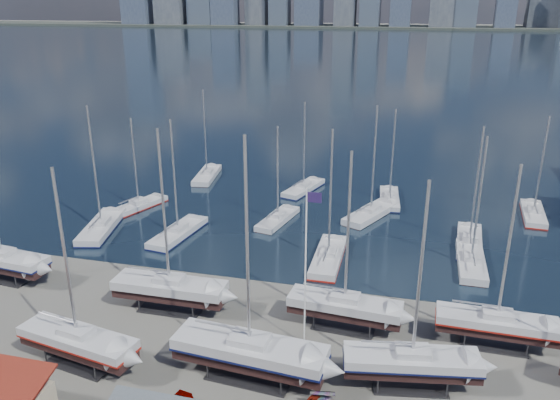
# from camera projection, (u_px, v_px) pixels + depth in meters

# --- Properties ---
(ground) EXTENTS (1400.00, 1400.00, 0.00)m
(ground) POSITION_uv_depth(u_px,v_px,m) (270.00, 345.00, 43.53)
(ground) COLOR #605E59
(ground) RESTS_ON ground
(water) EXTENTS (1400.00, 600.00, 0.40)m
(water) POSITION_uv_depth(u_px,v_px,m) (406.00, 48.00, 325.96)
(water) COLOR #182938
(water) RESTS_ON ground
(far_shore) EXTENTS (1400.00, 80.00, 2.20)m
(far_shore) POSITION_uv_depth(u_px,v_px,m) (415.00, 27.00, 562.38)
(far_shore) COLOR #2D332D
(far_shore) RESTS_ON ground
(sailboat_cradle_0) EXTENTS (9.91, 3.67, 15.69)m
(sailboat_cradle_0) POSITION_uv_depth(u_px,v_px,m) (3.00, 260.00, 53.23)
(sailboat_cradle_0) COLOR #2D2D33
(sailboat_cradle_0) RESTS_ON ground
(sailboat_cradle_1) EXTENTS (9.91, 4.31, 15.53)m
(sailboat_cradle_1) POSITION_uv_depth(u_px,v_px,m) (78.00, 341.00, 40.53)
(sailboat_cradle_1) COLOR #2D2D33
(sailboat_cradle_1) RESTS_ON ground
(sailboat_cradle_2) EXTENTS (10.08, 2.91, 16.39)m
(sailboat_cradle_2) POSITION_uv_depth(u_px,v_px,m) (170.00, 288.00, 47.89)
(sailboat_cradle_2) COLOR #2D2D33
(sailboat_cradle_2) RESTS_ON ground
(sailboat_cradle_3) EXTENTS (11.50, 4.06, 18.07)m
(sailboat_cradle_3) POSITION_uv_depth(u_px,v_px,m) (250.00, 352.00, 39.08)
(sailboat_cradle_3) COLOR #2D2D33
(sailboat_cradle_3) RESTS_ON ground
(sailboat_cradle_4) EXTENTS (9.53, 3.33, 15.33)m
(sailboat_cradle_4) POSITION_uv_depth(u_px,v_px,m) (345.00, 306.00, 45.15)
(sailboat_cradle_4) COLOR #2D2D33
(sailboat_cradle_4) RESTS_ON ground
(sailboat_cradle_5) EXTENTS (9.85, 4.25, 15.46)m
(sailboat_cradle_5) POSITION_uv_depth(u_px,v_px,m) (412.00, 362.00, 38.15)
(sailboat_cradle_5) COLOR #2D2D33
(sailboat_cradle_5) RESTS_ON ground
(sailboat_cradle_6) EXTENTS (9.31, 2.80, 15.04)m
(sailboat_cradle_6) POSITION_uv_depth(u_px,v_px,m) (496.00, 324.00, 42.76)
(sailboat_cradle_6) COLOR #2D2D33
(sailboat_cradle_6) RESTS_ON ground
(sailboat_moored_0) EXTENTS (5.27, 10.93, 15.74)m
(sailboat_moored_0) POSITION_uv_depth(u_px,v_px,m) (102.00, 228.00, 65.20)
(sailboat_moored_0) COLOR black
(sailboat_moored_0) RESTS_ON water
(sailboat_moored_1) EXTENTS (5.11, 8.78, 12.67)m
(sailboat_moored_1) POSITION_uv_depth(u_px,v_px,m) (139.00, 206.00, 72.17)
(sailboat_moored_1) COLOR black
(sailboat_moored_1) RESTS_ON water
(sailboat_moored_2) EXTENTS (3.96, 9.72, 14.25)m
(sailboat_moored_2) POSITION_uv_depth(u_px,v_px,m) (207.00, 176.00, 84.60)
(sailboat_moored_2) COLOR black
(sailboat_moored_2) RESTS_ON water
(sailboat_moored_3) EXTENTS (3.91, 9.93, 14.46)m
(sailboat_moored_3) POSITION_uv_depth(u_px,v_px,m) (178.00, 234.00, 63.59)
(sailboat_moored_3) COLOR black
(sailboat_moored_3) RESTS_ON water
(sailboat_moored_4) EXTENTS (3.91, 8.68, 12.66)m
(sailboat_moored_4) POSITION_uv_depth(u_px,v_px,m) (278.00, 220.00, 67.71)
(sailboat_moored_4) COLOR black
(sailboat_moored_4) RESTS_ON water
(sailboat_moored_5) EXTENTS (4.94, 9.36, 13.47)m
(sailboat_moored_5) POSITION_uv_depth(u_px,v_px,m) (304.00, 189.00, 78.81)
(sailboat_moored_5) COLOR black
(sailboat_moored_5) RESTS_ON water
(sailboat_moored_6) EXTENTS (2.94, 9.98, 14.86)m
(sailboat_moored_6) POSITION_uv_depth(u_px,v_px,m) (328.00, 258.00, 57.52)
(sailboat_moored_6) COLOR black
(sailboat_moored_6) RESTS_ON water
(sailboat_moored_7) EXTENTS (6.58, 10.11, 14.87)m
(sailboat_moored_7) POSITION_uv_depth(u_px,v_px,m) (371.00, 214.00, 69.37)
(sailboat_moored_7) COLOR black
(sailboat_moored_7) RESTS_ON water
(sailboat_moored_8) EXTENTS (3.27, 9.11, 13.34)m
(sailboat_moored_8) POSITION_uv_depth(u_px,v_px,m) (389.00, 200.00, 74.57)
(sailboat_moored_8) COLOR black
(sailboat_moored_8) RESTS_ON water
(sailboat_moored_9) EXTENTS (2.72, 9.54, 14.38)m
(sailboat_moored_9) POSITION_uv_depth(u_px,v_px,m) (471.00, 263.00, 56.52)
(sailboat_moored_9) COLOR black
(sailboat_moored_9) RESTS_ON water
(sailboat_moored_10) EXTENTS (3.29, 9.67, 14.22)m
(sailboat_moored_10) POSITION_uv_depth(u_px,v_px,m) (469.00, 243.00, 61.28)
(sailboat_moored_10) COLOR black
(sailboat_moored_10) RESTS_ON water
(sailboat_moored_11) EXTENTS (3.21, 9.25, 13.58)m
(sailboat_moored_11) POSITION_uv_depth(u_px,v_px,m) (533.00, 215.00, 69.31)
(sailboat_moored_11) COLOR black
(sailboat_moored_11) RESTS_ON water
(flagpole) EXTENTS (1.16, 0.12, 13.18)m
(flagpole) POSITION_uv_depth(u_px,v_px,m) (307.00, 258.00, 41.01)
(flagpole) COLOR white
(flagpole) RESTS_ON ground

